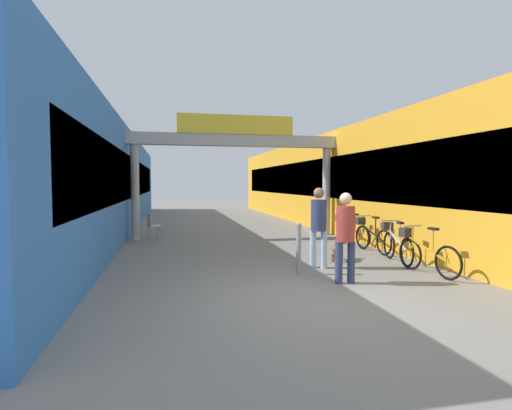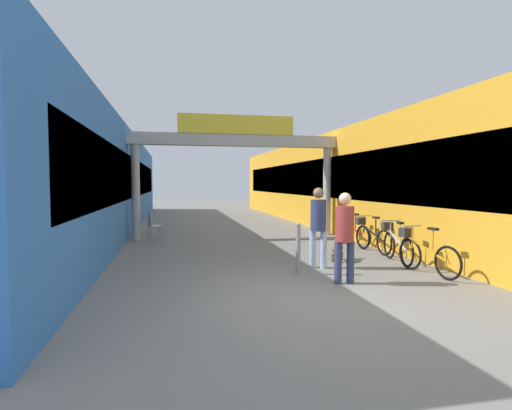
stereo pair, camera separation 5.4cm
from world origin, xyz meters
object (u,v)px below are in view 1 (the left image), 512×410
Objects in this scene: dog_on_leash at (338,247)px; bicycle_silver_second at (396,243)px; bicycle_black_third at (371,236)px; bollard_post_metal at (299,248)px; bicycle_orange_nearest at (424,252)px; bicycle_red_farthest at (350,231)px; cafe_chair_aluminium_nearer at (152,224)px; pedestrian_companion at (345,232)px; pedestrian_with_dog at (319,222)px.

dog_on_leash is 1.37m from bicycle_silver_second.
bicycle_silver_second is 0.99× the size of bicycle_black_third.
bollard_post_metal reaches higher than bicycle_silver_second.
bicycle_orange_nearest is 1.57× the size of bollard_post_metal.
bicycle_red_farthest is at bearing 87.62° from bicycle_orange_nearest.
bollard_post_metal is at bearing -60.96° from cafe_chair_aluminium_nearer.
bicycle_silver_second reaches higher than cafe_chair_aluminium_nearer.
pedestrian_companion reaches higher than bicycle_black_third.
bicycle_black_third is at bearing 85.50° from bicycle_orange_nearest.
bicycle_orange_nearest is 1.26m from bicycle_silver_second.
bicycle_silver_second is at bearing -17.76° from dog_on_leash.
bicycle_orange_nearest is 3.82m from bicycle_red_farthest.
pedestrian_with_dog is 2.17m from bicycle_silver_second.
bicycle_black_third is at bearing 85.94° from bicycle_silver_second.
bollard_post_metal is 1.20× the size of cafe_chair_aluminium_nearer.
pedestrian_with_dog is at bearing -137.19° from dog_on_leash.
pedestrian_with_dog is 1.26m from dog_on_leash.
bicycle_orange_nearest and bicycle_red_farthest have the same top height.
dog_on_leash is 0.80× the size of cafe_chair_aluminium_nearer.
pedestrian_with_dog reaches higher than cafe_chair_aluminium_nearer.
bicycle_black_third is (0.10, 1.42, 0.00)m from bicycle_silver_second.
dog_on_leash is 0.42× the size of bicycle_silver_second.
bicycle_red_farthest is at bearing 57.94° from dog_on_leash.
bicycle_red_farthest is at bearing -21.70° from cafe_chair_aluminium_nearer.
pedestrian_companion reaches higher than bicycle_orange_nearest.
bollard_post_metal reaches higher than bicycle_black_third.
pedestrian_with_dog reaches higher than bollard_post_metal.
bicycle_orange_nearest is (1.96, -0.95, -0.59)m from pedestrian_with_dog.
pedestrian_with_dog is 2.50× the size of dog_on_leash.
pedestrian_companion reaches higher than bicycle_silver_second.
bicycle_orange_nearest reaches higher than cafe_chair_aluminium_nearer.
dog_on_leash is 0.42× the size of bicycle_orange_nearest.
bollard_post_metal is (-2.79, -2.21, 0.11)m from bicycle_black_third.
pedestrian_with_dog is at bearing -54.04° from cafe_chair_aluminium_nearer.
bicycle_black_third is 1.90× the size of cafe_chair_aluminium_nearer.
cafe_chair_aluminium_nearer is (-3.17, 5.71, -0.00)m from bollard_post_metal.
bicycle_red_farthest is at bearing 88.90° from bicycle_silver_second.
pedestrian_companion is 7.62m from cafe_chair_aluminium_nearer.
bicycle_red_farthest is at bearing 53.54° from pedestrian_with_dog.
pedestrian_companion is 1.01× the size of bicycle_black_third.
bicycle_red_farthest is (0.05, 2.57, 0.00)m from bicycle_silver_second.
bicycle_orange_nearest and bicycle_black_third have the same top height.
dog_on_leash is at bearing 162.24° from bicycle_silver_second.
cafe_chair_aluminium_nearer is (-4.55, 4.50, 0.22)m from dog_on_leash.
bollard_post_metal is (-2.69, -0.79, 0.11)m from bicycle_silver_second.
cafe_chair_aluminium_nearer is (-3.78, 6.60, -0.43)m from pedestrian_companion.
dog_on_leash is 0.42× the size of bicycle_black_third.
pedestrian_companion is 2.72m from bicycle_silver_second.
bicycle_red_farthest is at bearing 92.54° from bicycle_black_third.
bicycle_black_third is 6.91m from cafe_chair_aluminium_nearer.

